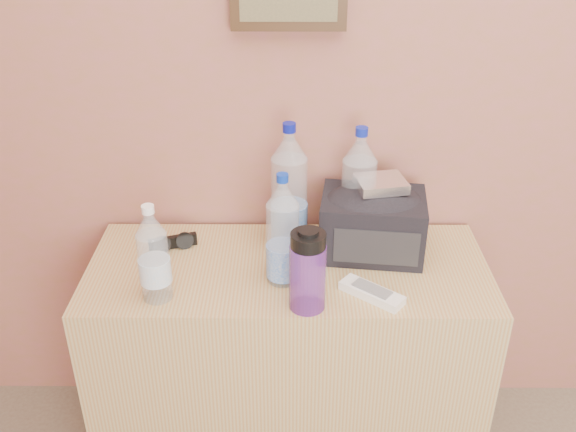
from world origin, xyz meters
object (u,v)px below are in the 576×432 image
object	(u,v)px
sunglasses	(173,242)
foil_packet	(381,184)
dresser	(288,362)
nalgene_bottle	(308,270)
pet_large_b	(289,193)
pet_large_d	(283,235)
pet_large_c	(358,193)
pet_small	(154,258)
ac_remote	(372,293)
toiletry_bag	(372,221)

from	to	relation	value
sunglasses	foil_packet	world-z (taller)	foil_packet
dresser	nalgene_bottle	size ratio (longest dim) A/B	5.01
pet_large_b	pet_large_d	world-z (taller)	pet_large_b
dresser	pet_large_b	size ratio (longest dim) A/B	2.98
pet_large_c	pet_small	xyz separation A→B (m)	(-0.53, -0.28, -0.04)
pet_small	sunglasses	xyz separation A→B (m)	(-0.00, 0.24, -0.10)
ac_remote	pet_large_c	bearing A→B (deg)	132.56
nalgene_bottle	toiletry_bag	size ratio (longest dim) A/B	0.78
pet_large_b	sunglasses	xyz separation A→B (m)	(-0.33, -0.03, -0.15)
dresser	foil_packet	size ratio (longest dim) A/B	8.45
pet_small	nalgene_bottle	xyz separation A→B (m)	(0.38, -0.04, -0.01)
dresser	nalgene_bottle	xyz separation A→B (m)	(0.05, -0.18, 0.45)
dresser	foil_packet	xyz separation A→B (m)	(0.25, 0.09, 0.55)
dresser	pet_small	world-z (taller)	pet_small
pet_large_c	nalgene_bottle	xyz separation A→B (m)	(-0.15, -0.31, -0.05)
pet_small	dresser	bearing A→B (deg)	23.31
pet_large_c	nalgene_bottle	world-z (taller)	pet_large_c
pet_large_d	ac_remote	size ratio (longest dim) A/B	1.82
ac_remote	foil_packet	distance (m)	0.31
ac_remote	pet_small	bearing A→B (deg)	-140.88
nalgene_bottle	foil_packet	xyz separation A→B (m)	(0.20, 0.27, 0.10)
pet_small	pet_large_b	bearing A→B (deg)	38.43
dresser	pet_small	distance (m)	0.58
sunglasses	toiletry_bag	size ratio (longest dim) A/B	0.49
ac_remote	foil_packet	size ratio (longest dim) A/B	1.30
dresser	toiletry_bag	bearing A→B (deg)	19.44
sunglasses	pet_small	bearing A→B (deg)	-109.10
sunglasses	toiletry_bag	world-z (taller)	toiletry_bag
dresser	ac_remote	size ratio (longest dim) A/B	6.48
pet_large_b	nalgene_bottle	distance (m)	0.31
pet_large_c	toiletry_bag	bearing A→B (deg)	-52.60
sunglasses	ac_remote	distance (m)	0.59
pet_large_d	nalgene_bottle	bearing A→B (deg)	-62.14
pet_large_b	pet_small	xyz separation A→B (m)	(-0.33, -0.26, -0.05)
pet_large_d	pet_small	world-z (taller)	pet_large_d
sunglasses	foil_packet	size ratio (longest dim) A/B	1.06
pet_small	ac_remote	bearing A→B (deg)	0.32
nalgene_bottle	sunglasses	size ratio (longest dim) A/B	1.59
pet_large_b	nalgene_bottle	xyz separation A→B (m)	(0.05, -0.30, -0.06)
pet_large_c	foil_packet	world-z (taller)	pet_large_c
pet_large_c	pet_small	size ratio (longest dim) A/B	1.34
ac_remote	dresser	bearing A→B (deg)	-174.32
pet_large_c	toiletry_bag	world-z (taller)	pet_large_c
pet_large_d	sunglasses	size ratio (longest dim) A/B	2.24
pet_large_d	nalgene_bottle	size ratio (longest dim) A/B	1.41
pet_small	toiletry_bag	xyz separation A→B (m)	(0.57, 0.23, -0.02)
pet_small	ac_remote	world-z (taller)	pet_small
pet_large_c	pet_large_d	bearing A→B (deg)	-136.89
dresser	sunglasses	distance (m)	0.50
pet_large_b	nalgene_bottle	size ratio (longest dim) A/B	1.68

